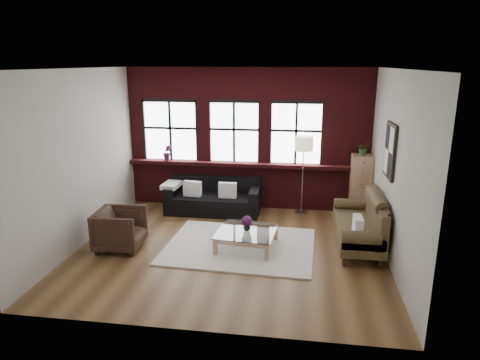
# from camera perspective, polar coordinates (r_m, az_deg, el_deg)

# --- Properties ---
(floor) EXTENTS (5.50, 5.50, 0.00)m
(floor) POSITION_cam_1_polar(r_m,az_deg,el_deg) (7.93, -1.35, -9.16)
(floor) COLOR brown
(floor) RESTS_ON ground
(ceiling) EXTENTS (5.50, 5.50, 0.00)m
(ceiling) POSITION_cam_1_polar(r_m,az_deg,el_deg) (7.21, -1.52, 14.63)
(ceiling) COLOR white
(ceiling) RESTS_ON ground
(wall_back) EXTENTS (5.50, 0.00, 5.50)m
(wall_back) POSITION_cam_1_polar(r_m,az_deg,el_deg) (9.83, 1.01, 5.48)
(wall_back) COLOR #ADAAA1
(wall_back) RESTS_ON ground
(wall_front) EXTENTS (5.50, 0.00, 5.50)m
(wall_front) POSITION_cam_1_polar(r_m,az_deg,el_deg) (5.06, -6.17, -4.32)
(wall_front) COLOR #ADAAA1
(wall_front) RESTS_ON ground
(wall_left) EXTENTS (0.00, 5.00, 5.00)m
(wall_left) POSITION_cam_1_polar(r_m,az_deg,el_deg) (8.31, -20.49, 2.65)
(wall_left) COLOR #ADAAA1
(wall_left) RESTS_ON ground
(wall_right) EXTENTS (0.00, 5.00, 5.00)m
(wall_right) POSITION_cam_1_polar(r_m,az_deg,el_deg) (7.47, 19.87, 1.34)
(wall_right) COLOR #ADAAA1
(wall_right) RESTS_ON ground
(brick_backwall) EXTENTS (5.50, 0.12, 3.20)m
(brick_backwall) POSITION_cam_1_polar(r_m,az_deg,el_deg) (9.77, 0.97, 5.42)
(brick_backwall) COLOR #4C1117
(brick_backwall) RESTS_ON floor
(sill_ledge) EXTENTS (5.50, 0.30, 0.08)m
(sill_ledge) POSITION_cam_1_polar(r_m,az_deg,el_deg) (9.80, 0.88, 2.11)
(sill_ledge) COLOR #4C1117
(sill_ledge) RESTS_ON brick_backwall
(window_left) EXTENTS (1.38, 0.10, 1.50)m
(window_left) POSITION_cam_1_polar(r_m,az_deg,el_deg) (10.14, -9.23, 6.45)
(window_left) COLOR black
(window_left) RESTS_ON brick_backwall
(window_mid) EXTENTS (1.38, 0.10, 1.50)m
(window_mid) POSITION_cam_1_polar(r_m,az_deg,el_deg) (9.80, -0.77, 6.34)
(window_mid) COLOR black
(window_mid) RESTS_ON brick_backwall
(window_right) EXTENTS (1.38, 0.10, 1.50)m
(window_right) POSITION_cam_1_polar(r_m,az_deg,el_deg) (9.68, 7.49, 6.10)
(window_right) COLOR black
(window_right) RESTS_ON brick_backwall
(wall_poster) EXTENTS (0.05, 0.74, 0.94)m
(wall_poster) POSITION_cam_1_polar(r_m,az_deg,el_deg) (7.70, 19.39, 3.69)
(wall_poster) COLOR black
(wall_poster) RESTS_ON wall_right
(shag_rug) EXTENTS (2.78, 2.23, 0.03)m
(shag_rug) POSITION_cam_1_polar(r_m,az_deg,el_deg) (8.01, 0.01, -8.77)
(shag_rug) COLOR silver
(shag_rug) RESTS_ON floor
(dark_sofa) EXTENTS (2.10, 0.85, 0.76)m
(dark_sofa) POSITION_cam_1_polar(r_m,az_deg,el_deg) (9.66, -3.60, -2.19)
(dark_sofa) COLOR black
(dark_sofa) RESTS_ON floor
(pillow_a) EXTENTS (0.41, 0.18, 0.34)m
(pillow_a) POSITION_cam_1_polar(r_m,az_deg,el_deg) (9.61, -6.36, -1.16)
(pillow_a) COLOR white
(pillow_a) RESTS_ON dark_sofa
(pillow_b) EXTENTS (0.40, 0.15, 0.34)m
(pillow_b) POSITION_cam_1_polar(r_m,az_deg,el_deg) (9.45, -1.67, -1.37)
(pillow_b) COLOR white
(pillow_b) RESTS_ON dark_sofa
(vintage_settee) EXTENTS (0.86, 1.93, 1.03)m
(vintage_settee) POSITION_cam_1_polar(r_m,az_deg,el_deg) (8.13, 15.45, -5.18)
(vintage_settee) COLOR #44371F
(vintage_settee) RESTS_ON floor
(pillow_settee) EXTENTS (0.14, 0.38, 0.34)m
(pillow_settee) POSITION_cam_1_polar(r_m,az_deg,el_deg) (7.53, 15.43, -5.99)
(pillow_settee) COLOR white
(pillow_settee) RESTS_ON vintage_settee
(armchair) EXTENTS (0.87, 0.85, 0.75)m
(armchair) POSITION_cam_1_polar(r_m,az_deg,el_deg) (8.10, -15.70, -6.34)
(armchair) COLOR #2E1E17
(armchair) RESTS_ON floor
(coffee_table) EXTENTS (1.15, 1.15, 0.35)m
(coffee_table) POSITION_cam_1_polar(r_m,az_deg,el_deg) (7.91, 0.91, -7.91)
(coffee_table) COLOR tan
(coffee_table) RESTS_ON shag_rug
(vase) EXTENTS (0.16, 0.16, 0.14)m
(vase) POSITION_cam_1_polar(r_m,az_deg,el_deg) (7.82, 0.91, -6.26)
(vase) COLOR #B2B2B2
(vase) RESTS_ON coffee_table
(flowers) EXTENTS (0.20, 0.20, 0.20)m
(flowers) POSITION_cam_1_polar(r_m,az_deg,el_deg) (7.78, 0.92, -5.50)
(flowers) COLOR #4F1B47
(flowers) RESTS_ON vase
(drawer_chest) EXTENTS (0.43, 0.43, 1.39)m
(drawer_chest) POSITION_cam_1_polar(r_m,az_deg,el_deg) (9.64, 15.75, -0.83)
(drawer_chest) COLOR tan
(drawer_chest) RESTS_ON floor
(potted_plant_top) EXTENTS (0.34, 0.32, 0.30)m
(potted_plant_top) POSITION_cam_1_polar(r_m,az_deg,el_deg) (9.45, 16.12, 4.08)
(potted_plant_top) COLOR #2D5923
(potted_plant_top) RESTS_ON drawer_chest
(floor_lamp) EXTENTS (0.40, 0.40, 1.89)m
(floor_lamp) POSITION_cam_1_polar(r_m,az_deg,el_deg) (9.55, 8.36, 1.01)
(floor_lamp) COLOR #A5A5A8
(floor_lamp) RESTS_ON floor
(sill_plant) EXTENTS (0.24, 0.22, 0.38)m
(sill_plant) POSITION_cam_1_polar(r_m,az_deg,el_deg) (10.12, -9.65, 3.64)
(sill_plant) COLOR #4F1B47
(sill_plant) RESTS_ON sill_ledge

